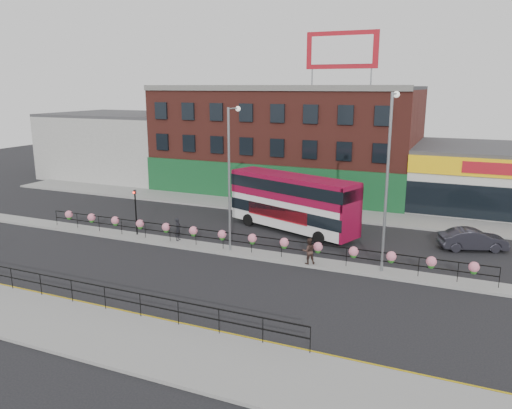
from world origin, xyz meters
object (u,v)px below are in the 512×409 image
at_px(lamp_column_east, 389,168).
at_px(lamp_column_west, 231,167).
at_px(pedestrian_a, 178,229).
at_px(car, 473,239).
at_px(double_decker_bus, 293,198).
at_px(pedestrian_b, 309,251).

bearing_deg(lamp_column_east, lamp_column_west, -179.16).
height_order(lamp_column_west, lamp_column_east, lamp_column_east).
bearing_deg(pedestrian_a, lamp_column_east, -97.25).
relative_size(car, lamp_column_west, 0.49).
xyz_separation_m(double_decker_bus, pedestrian_a, (-6.21, -5.53, -1.60)).
relative_size(lamp_column_west, lamp_column_east, 0.90).
distance_m(pedestrian_a, lamp_column_east, 14.55).
xyz_separation_m(double_decker_bus, lamp_column_east, (7.42, -5.63, 3.49)).
distance_m(pedestrian_b, lamp_column_east, 6.60).
height_order(car, pedestrian_b, pedestrian_b).
height_order(double_decker_bus, pedestrian_a, double_decker_bus).
distance_m(car, lamp_column_east, 9.49).
distance_m(lamp_column_west, lamp_column_east, 9.50).
height_order(double_decker_bus, pedestrian_b, double_decker_bus).
bearing_deg(lamp_column_east, pedestrian_a, 179.55).
relative_size(car, lamp_column_east, 0.45).
xyz_separation_m(double_decker_bus, lamp_column_west, (-2.07, -5.77, 2.93)).
relative_size(pedestrian_b, lamp_column_west, 0.18).
bearing_deg(double_decker_bus, lamp_column_east, -37.22).
bearing_deg(lamp_column_east, car, 53.74).
bearing_deg(pedestrian_b, lamp_column_west, -37.52).
relative_size(car, pedestrian_b, 2.82).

